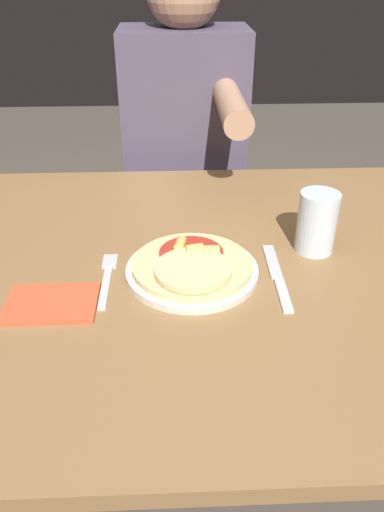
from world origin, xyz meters
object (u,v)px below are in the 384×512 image
at_px(dining_table, 210,306).
at_px(pizza, 192,265).
at_px(fork, 107,276).
at_px(plate, 192,271).
at_px(knife, 278,277).
at_px(person_diner, 186,149).
at_px(drinking_glass, 317,222).

distance_m(dining_table, pizza, 0.14).
bearing_deg(fork, plate, 1.65).
relative_size(fork, knife, 0.79).
bearing_deg(plate, person_diner, 89.16).
bearing_deg(pizza, drinking_glass, 18.62).
relative_size(drinking_glass, person_diner, 0.10).
xyz_separation_m(dining_table, plate, (-0.04, -0.03, 0.11)).
height_order(dining_table, fork, fork).
xyz_separation_m(plate, knife, (0.16, -0.02, -0.00)).
distance_m(pizza, knife, 0.16).
bearing_deg(knife, dining_table, 155.71).
bearing_deg(fork, knife, -3.17).
bearing_deg(drinking_glass, fork, -168.39).
bearing_deg(fork, pizza, -0.10).
bearing_deg(person_diner, dining_table, -87.64).
xyz_separation_m(fork, knife, (0.32, -0.02, 0.00)).
bearing_deg(person_diner, drinking_glass, -68.72).
bearing_deg(pizza, knife, -6.23).
distance_m(pizza, drinking_glass, 0.27).
bearing_deg(drinking_glass, dining_table, -167.55).
bearing_deg(person_diner, plate, -90.84).
xyz_separation_m(fork, drinking_glass, (0.41, 0.08, 0.06)).
distance_m(dining_table, plate, 0.12).
distance_m(dining_table, drinking_glass, 0.27).
bearing_deg(pizza, person_diner, 89.19).
bearing_deg(drinking_glass, plate, -162.40).
height_order(pizza, person_diner, person_diner).
relative_size(knife, drinking_glass, 1.77).
bearing_deg(pizza, dining_table, 45.02).
xyz_separation_m(plate, pizza, (0.00, -0.00, 0.02)).
relative_size(dining_table, plate, 5.16).
xyz_separation_m(dining_table, pizza, (-0.04, -0.04, 0.13)).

